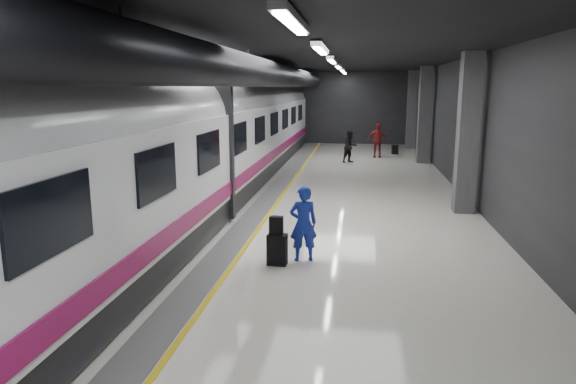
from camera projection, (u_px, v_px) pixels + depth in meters
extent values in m
plane|color=white|center=(299.00, 224.00, 13.53)|extent=(40.00, 40.00, 0.00)
cube|color=black|center=(299.00, 47.00, 12.62)|extent=(10.00, 40.00, 0.02)
cube|color=#28282B|center=(335.00, 108.00, 32.49)|extent=(10.00, 0.02, 4.50)
cube|color=#28282B|center=(114.00, 136.00, 13.74)|extent=(0.02, 40.00, 4.50)
cube|color=#28282B|center=(504.00, 141.00, 12.41)|extent=(0.02, 40.00, 4.50)
cube|color=slate|center=(248.00, 222.00, 13.70)|extent=(0.65, 39.80, 0.01)
cube|color=yellow|center=(263.00, 222.00, 13.65)|extent=(0.10, 39.80, 0.01)
cylinder|color=black|center=(248.00, 71.00, 12.91)|extent=(0.80, 38.00, 0.80)
cube|color=silver|center=(292.00, 20.00, 6.74)|extent=(0.22, 2.60, 0.10)
cube|color=silver|center=(321.00, 48.00, 11.59)|extent=(0.22, 2.60, 0.10)
cube|color=silver|center=(332.00, 60.00, 16.45)|extent=(0.22, 2.60, 0.10)
cube|color=silver|center=(338.00, 66.00, 21.30)|extent=(0.22, 2.60, 0.10)
cube|color=silver|center=(342.00, 70.00, 26.15)|extent=(0.22, 2.60, 0.10)
cube|color=silver|center=(345.00, 72.00, 30.04)|extent=(0.22, 2.60, 0.10)
cube|color=#515154|center=(468.00, 134.00, 14.41)|extent=(0.55, 0.55, 4.50)
cube|color=#515154|center=(424.00, 115.00, 24.12)|extent=(0.55, 0.55, 4.50)
cube|color=#515154|center=(412.00, 110.00, 29.94)|extent=(0.55, 0.55, 4.50)
cube|color=black|center=(180.00, 207.00, 13.89)|extent=(2.80, 38.00, 0.60)
cube|color=white|center=(177.00, 156.00, 13.61)|extent=(2.90, 38.00, 2.20)
cylinder|color=white|center=(176.00, 120.00, 13.42)|extent=(2.80, 38.00, 2.80)
cube|color=#8A0C4B|center=(232.00, 187.00, 13.57)|extent=(0.04, 38.00, 0.35)
cube|color=black|center=(177.00, 147.00, 13.56)|extent=(3.05, 0.25, 3.80)
cube|color=black|center=(51.00, 217.00, 5.57)|extent=(0.05, 1.60, 0.85)
cube|color=black|center=(157.00, 173.00, 8.48)|extent=(0.05, 1.60, 0.85)
cube|color=black|center=(209.00, 151.00, 11.39)|extent=(0.05, 1.60, 0.85)
cube|color=black|center=(240.00, 138.00, 14.30)|extent=(0.05, 1.60, 0.85)
cube|color=black|center=(260.00, 129.00, 17.21)|extent=(0.05, 1.60, 0.85)
cube|color=black|center=(274.00, 123.00, 20.13)|extent=(0.05, 1.60, 0.85)
cube|color=black|center=(285.00, 119.00, 23.04)|extent=(0.05, 1.60, 0.85)
cube|color=black|center=(294.00, 115.00, 25.95)|extent=(0.05, 1.60, 0.85)
cube|color=black|center=(300.00, 112.00, 28.86)|extent=(0.05, 1.60, 0.85)
imported|color=#1844B6|center=(303.00, 224.00, 10.53)|extent=(0.66, 0.52, 1.58)
cube|color=black|center=(277.00, 250.00, 10.36)|extent=(0.41, 0.28, 0.64)
cube|color=black|center=(276.00, 225.00, 10.28)|extent=(0.28, 0.15, 0.37)
imported|color=black|center=(350.00, 147.00, 24.44)|extent=(0.94, 0.91, 1.53)
imported|color=maroon|center=(377.00, 140.00, 26.23)|extent=(1.06, 0.49, 1.76)
cube|color=black|center=(395.00, 150.00, 27.59)|extent=(0.36, 0.26, 0.49)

